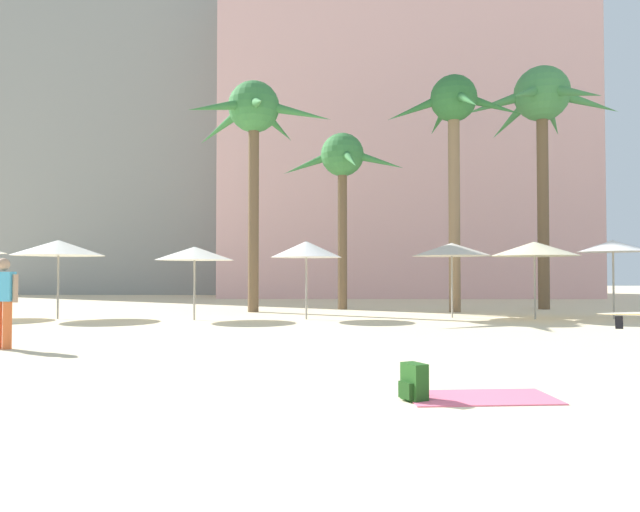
{
  "coord_description": "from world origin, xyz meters",
  "views": [
    {
      "loc": [
        0.48,
        -5.2,
        1.44
      ],
      "look_at": [
        0.34,
        6.08,
        1.76
      ],
      "focal_mm": 33.14,
      "sensor_mm": 36.0,
      "label": 1
    }
  ],
  "objects_px": {
    "beach_towel": "(480,397)",
    "palm_tree_left": "(343,165)",
    "cafe_umbrella_2": "(452,250)",
    "cafe_umbrella_0": "(58,248)",
    "palm_tree_right": "(254,120)",
    "palm_tree_center": "(454,119)",
    "palm_tree_far_left": "(542,108)",
    "cafe_umbrella_8": "(534,249)",
    "person_near_right": "(3,299)",
    "cafe_umbrella_4": "(613,246)",
    "cafe_umbrella_1": "(306,249)",
    "backpack": "(414,383)",
    "cafe_umbrella_3": "(195,253)"
  },
  "relations": [
    {
      "from": "palm_tree_far_left",
      "to": "palm_tree_left",
      "type": "xyz_separation_m",
      "value": [
        -7.95,
        -0.18,
        -2.31
      ]
    },
    {
      "from": "cafe_umbrella_1",
      "to": "cafe_umbrella_2",
      "type": "relative_size",
      "value": 0.95
    },
    {
      "from": "cafe_umbrella_3",
      "to": "cafe_umbrella_8",
      "type": "xyz_separation_m",
      "value": [
        10.51,
        0.37,
        0.15
      ]
    },
    {
      "from": "palm_tree_center",
      "to": "cafe_umbrella_4",
      "type": "relative_size",
      "value": 3.56
    },
    {
      "from": "cafe_umbrella_8",
      "to": "person_near_right",
      "type": "bearing_deg",
      "value": -150.04
    },
    {
      "from": "backpack",
      "to": "person_near_right",
      "type": "height_order",
      "value": "person_near_right"
    },
    {
      "from": "palm_tree_far_left",
      "to": "beach_towel",
      "type": "height_order",
      "value": "palm_tree_far_left"
    },
    {
      "from": "palm_tree_left",
      "to": "beach_towel",
      "type": "bearing_deg",
      "value": -86.0
    },
    {
      "from": "palm_tree_center",
      "to": "person_near_right",
      "type": "relative_size",
      "value": 5.1
    },
    {
      "from": "cafe_umbrella_4",
      "to": "beach_towel",
      "type": "xyz_separation_m",
      "value": [
        -7.18,
        -11.68,
        -2.27
      ]
    },
    {
      "from": "palm_tree_far_left",
      "to": "person_near_right",
      "type": "bearing_deg",
      "value": -140.06
    },
    {
      "from": "cafe_umbrella_0",
      "to": "backpack",
      "type": "xyz_separation_m",
      "value": [
        9.38,
        -11.63,
        -2.02
      ]
    },
    {
      "from": "person_near_right",
      "to": "cafe_umbrella_1",
      "type": "bearing_deg",
      "value": -32.33
    },
    {
      "from": "cafe_umbrella_4",
      "to": "beach_towel",
      "type": "distance_m",
      "value": 13.9
    },
    {
      "from": "palm_tree_left",
      "to": "cafe_umbrella_3",
      "type": "xyz_separation_m",
      "value": [
        -4.68,
        -5.25,
        -3.67
      ]
    },
    {
      "from": "cafe_umbrella_1",
      "to": "beach_towel",
      "type": "bearing_deg",
      "value": -78.09
    },
    {
      "from": "palm_tree_right",
      "to": "cafe_umbrella_0",
      "type": "bearing_deg",
      "value": -149.84
    },
    {
      "from": "palm_tree_far_left",
      "to": "beach_towel",
      "type": "distance_m",
      "value": 19.63
    },
    {
      "from": "cafe_umbrella_2",
      "to": "cafe_umbrella_8",
      "type": "height_order",
      "value": "cafe_umbrella_8"
    },
    {
      "from": "palm_tree_far_left",
      "to": "cafe_umbrella_2",
      "type": "height_order",
      "value": "palm_tree_far_left"
    },
    {
      "from": "palm_tree_left",
      "to": "cafe_umbrella_8",
      "type": "height_order",
      "value": "palm_tree_left"
    },
    {
      "from": "palm_tree_left",
      "to": "cafe_umbrella_0",
      "type": "relative_size",
      "value": 2.5
    },
    {
      "from": "palm_tree_right",
      "to": "person_near_right",
      "type": "height_order",
      "value": "palm_tree_right"
    },
    {
      "from": "palm_tree_center",
      "to": "cafe_umbrella_0",
      "type": "distance_m",
      "value": 14.4
    },
    {
      "from": "palm_tree_center",
      "to": "cafe_umbrella_2",
      "type": "relative_size",
      "value": 3.45
    },
    {
      "from": "cafe_umbrella_1",
      "to": "cafe_umbrella_3",
      "type": "relative_size",
      "value": 1.01
    },
    {
      "from": "palm_tree_center",
      "to": "palm_tree_right",
      "type": "bearing_deg",
      "value": -179.27
    },
    {
      "from": "cafe_umbrella_2",
      "to": "cafe_umbrella_0",
      "type": "bearing_deg",
      "value": -177.05
    },
    {
      "from": "palm_tree_far_left",
      "to": "backpack",
      "type": "height_order",
      "value": "palm_tree_far_left"
    },
    {
      "from": "palm_tree_far_left",
      "to": "palm_tree_right",
      "type": "distance_m",
      "value": 11.45
    },
    {
      "from": "palm_tree_far_left",
      "to": "palm_tree_center",
      "type": "distance_m",
      "value": 4.32
    },
    {
      "from": "cafe_umbrella_2",
      "to": "beach_towel",
      "type": "bearing_deg",
      "value": -100.48
    },
    {
      "from": "cafe_umbrella_1",
      "to": "cafe_umbrella_8",
      "type": "distance_m",
      "value": 7.09
    },
    {
      "from": "palm_tree_far_left",
      "to": "cafe_umbrella_3",
      "type": "relative_size",
      "value": 4.03
    },
    {
      "from": "backpack",
      "to": "person_near_right",
      "type": "distance_m",
      "value": 8.41
    },
    {
      "from": "palm_tree_right",
      "to": "backpack",
      "type": "relative_size",
      "value": 20.36
    },
    {
      "from": "cafe_umbrella_0",
      "to": "cafe_umbrella_2",
      "type": "distance_m",
      "value": 12.43
    },
    {
      "from": "beach_towel",
      "to": "palm_tree_left",
      "type": "bearing_deg",
      "value": 94.0
    },
    {
      "from": "cafe_umbrella_4",
      "to": "palm_tree_center",
      "type": "bearing_deg",
      "value": 143.04
    },
    {
      "from": "cafe_umbrella_2",
      "to": "backpack",
      "type": "bearing_deg",
      "value": -103.87
    },
    {
      "from": "cafe_umbrella_1",
      "to": "cafe_umbrella_3",
      "type": "bearing_deg",
      "value": -175.3
    },
    {
      "from": "palm_tree_right",
      "to": "backpack",
      "type": "height_order",
      "value": "palm_tree_right"
    },
    {
      "from": "palm_tree_center",
      "to": "cafe_umbrella_2",
      "type": "height_order",
      "value": "palm_tree_center"
    },
    {
      "from": "palm_tree_center",
      "to": "palm_tree_right",
      "type": "distance_m",
      "value": 7.4
    },
    {
      "from": "cafe_umbrella_2",
      "to": "beach_towel",
      "type": "height_order",
      "value": "cafe_umbrella_2"
    },
    {
      "from": "beach_towel",
      "to": "palm_tree_far_left",
      "type": "bearing_deg",
      "value": 67.71
    },
    {
      "from": "cafe_umbrella_1",
      "to": "backpack",
      "type": "xyz_separation_m",
      "value": [
        1.62,
        -11.58,
        -1.96
      ]
    },
    {
      "from": "palm_tree_left",
      "to": "cafe_umbrella_0",
      "type": "xyz_separation_m",
      "value": [
        -9.03,
        -4.92,
        -3.48
      ]
    },
    {
      "from": "palm_tree_right",
      "to": "cafe_umbrella_1",
      "type": "distance_m",
      "value": 6.3
    },
    {
      "from": "cafe_umbrella_0",
      "to": "person_near_right",
      "type": "distance_m",
      "value": 7.67
    }
  ]
}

